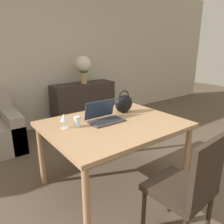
{
  "coord_description": "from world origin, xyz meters",
  "views": [
    {
      "loc": [
        -1.22,
        -0.96,
        1.53
      ],
      "look_at": [
        0.06,
        0.74,
        0.86
      ],
      "focal_mm": 35.0,
      "sensor_mm": 36.0,
      "label": 1
    }
  ],
  "objects_px": {
    "drinking_glass": "(77,122)",
    "flower_vase": "(83,66)",
    "laptop": "(104,116)",
    "wine_glass": "(64,118)",
    "chair": "(189,185)",
    "handbag": "(124,103)"
  },
  "relations": [
    {
      "from": "drinking_glass",
      "to": "laptop",
      "type": "bearing_deg",
      "value": -1.24
    },
    {
      "from": "chair",
      "to": "flower_vase",
      "type": "bearing_deg",
      "value": 71.43
    },
    {
      "from": "laptop",
      "to": "wine_glass",
      "type": "distance_m",
      "value": 0.44
    },
    {
      "from": "laptop",
      "to": "drinking_glass",
      "type": "xyz_separation_m",
      "value": [
        -0.31,
        0.01,
        -0.0
      ]
    },
    {
      "from": "chair",
      "to": "flower_vase",
      "type": "height_order",
      "value": "flower_vase"
    },
    {
      "from": "flower_vase",
      "to": "laptop",
      "type": "bearing_deg",
      "value": -113.64
    },
    {
      "from": "drinking_glass",
      "to": "flower_vase",
      "type": "bearing_deg",
      "value": 58.21
    },
    {
      "from": "chair",
      "to": "laptop",
      "type": "xyz_separation_m",
      "value": [
        -0.05,
        1.04,
        0.28
      ]
    },
    {
      "from": "drinking_glass",
      "to": "handbag",
      "type": "distance_m",
      "value": 0.68
    },
    {
      "from": "handbag",
      "to": "chair",
      "type": "bearing_deg",
      "value": -105.37
    },
    {
      "from": "drinking_glass",
      "to": "flower_vase",
      "type": "distance_m",
      "value": 2.08
    },
    {
      "from": "laptop",
      "to": "handbag",
      "type": "bearing_deg",
      "value": 14.93
    },
    {
      "from": "drinking_glass",
      "to": "wine_glass",
      "type": "relative_size",
      "value": 0.71
    },
    {
      "from": "chair",
      "to": "handbag",
      "type": "bearing_deg",
      "value": 70.52
    },
    {
      "from": "laptop",
      "to": "flower_vase",
      "type": "bearing_deg",
      "value": 66.36
    },
    {
      "from": "handbag",
      "to": "laptop",
      "type": "bearing_deg",
      "value": -165.07
    },
    {
      "from": "laptop",
      "to": "drinking_glass",
      "type": "bearing_deg",
      "value": 178.76
    },
    {
      "from": "laptop",
      "to": "wine_glass",
      "type": "relative_size",
      "value": 2.47
    },
    {
      "from": "laptop",
      "to": "flower_vase",
      "type": "xyz_separation_m",
      "value": [
        0.77,
        1.75,
        0.34
      ]
    },
    {
      "from": "drinking_glass",
      "to": "wine_glass",
      "type": "xyz_separation_m",
      "value": [
        -0.12,
        0.04,
        0.05
      ]
    },
    {
      "from": "wine_glass",
      "to": "flower_vase",
      "type": "distance_m",
      "value": 2.1
    },
    {
      "from": "chair",
      "to": "handbag",
      "type": "relative_size",
      "value": 3.41
    }
  ]
}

